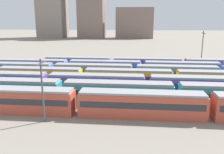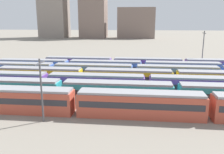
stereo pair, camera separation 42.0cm
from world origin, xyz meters
name	(u,v)px [view 2 (the right image)]	position (x,y,z in m)	size (l,w,h in m)	color
ground_plane	(56,85)	(0.00, 15.60, 0.00)	(600.00, 600.00, 0.00)	gray
train_track_0	(209,107)	(27.33, 0.00, 1.90)	(74.70, 3.06, 3.75)	#BC4C38
train_track_2	(200,87)	(28.61, 10.40, 1.90)	(93.60, 3.06, 3.75)	#6B429E
train_track_3	(175,79)	(24.91, 15.60, 1.90)	(74.70, 3.06, 3.75)	yellow
train_track_4	(134,73)	(16.68, 20.80, 1.90)	(74.70, 3.06, 3.75)	#4C70BC
train_track_5	(222,70)	(37.66, 26.00, 1.90)	(112.50, 3.06, 3.75)	#4C70BC
train_track_6	(184,66)	(29.50, 31.20, 1.90)	(74.70, 3.06, 3.75)	#6B429E
catenary_pole_0	(41,87)	(4.65, -3.11, 4.88)	(0.24, 3.20, 8.71)	#4C4C51
catenary_pole_1	(203,49)	(34.78, 33.94, 5.98)	(0.24, 3.20, 10.84)	#4C4C51
distant_building_0	(54,9)	(-49.68, 157.62, 22.25)	(20.64, 19.37, 44.50)	gray
distant_building_1	(93,8)	(-17.71, 157.62, 23.09)	(19.58, 21.22, 46.19)	#7A665B
distant_building_2	(136,23)	(15.60, 157.62, 11.58)	(28.34, 14.24, 23.17)	#7A665B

